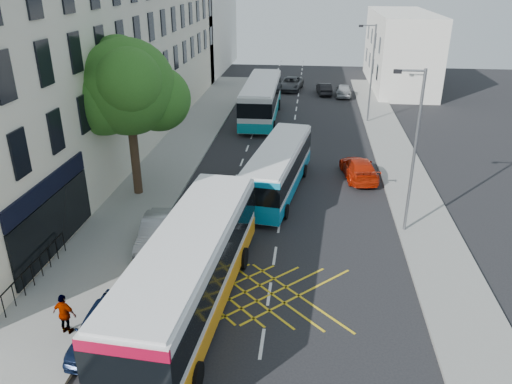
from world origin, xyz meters
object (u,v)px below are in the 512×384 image
(red_hatchback, at_px, (359,168))
(distant_car_silver, at_px, (344,90))
(lamp_far, at_px, (371,69))
(distant_car_grey, at_px, (291,84))
(bus_mid, at_px, (278,169))
(pedestrian_far, at_px, (65,314))
(bus_near, at_px, (190,270))
(bus_far, at_px, (261,99))
(street_tree, at_px, (127,88))
(lamp_near, at_px, (413,145))
(parked_car_blue, at_px, (102,327))
(parked_car_silver, at_px, (158,233))
(distant_car_dark, at_px, (324,89))

(red_hatchback, xyz_separation_m, distant_car_silver, (0.14, 22.66, 0.01))
(lamp_far, distance_m, distant_car_grey, 14.71)
(bus_mid, xyz_separation_m, pedestrian_far, (-6.60, -13.64, -0.53))
(bus_near, bearing_deg, lamp_far, 75.80)
(bus_near, height_order, pedestrian_far, bus_near)
(lamp_far, distance_m, bus_near, 28.90)
(bus_far, bearing_deg, pedestrian_far, -98.27)
(street_tree, bearing_deg, lamp_near, -11.40)
(bus_mid, bearing_deg, parked_car_blue, -102.60)
(pedestrian_far, bearing_deg, distant_car_grey, -87.42)
(bus_far, xyz_separation_m, pedestrian_far, (-4.01, -29.56, -0.81))
(parked_car_blue, distance_m, parked_car_silver, 6.82)
(lamp_near, distance_m, lamp_far, 20.00)
(bus_near, bearing_deg, bus_far, 94.44)
(lamp_far, relative_size, distant_car_grey, 1.63)
(distant_car_silver, bearing_deg, bus_mid, 80.37)
(bus_near, relative_size, bus_mid, 1.17)
(lamp_far, bearing_deg, bus_far, 178.58)
(street_tree, relative_size, bus_far, 0.74)
(bus_near, bearing_deg, pedestrian_far, -149.19)
(distant_car_grey, height_order, distant_car_silver, distant_car_grey)
(red_hatchback, bearing_deg, bus_near, 54.55)
(lamp_near, relative_size, red_hatchback, 1.76)
(bus_near, relative_size, distant_car_silver, 3.04)
(bus_near, bearing_deg, distant_car_silver, 82.63)
(lamp_near, xyz_separation_m, distant_car_grey, (-7.12, 32.26, -3.94))
(street_tree, relative_size, red_hatchback, 1.93)
(lamp_far, xyz_separation_m, bus_mid, (-6.59, -15.69, -3.14))
(street_tree, bearing_deg, bus_near, -61.28)
(red_hatchback, bearing_deg, distant_car_dark, -93.39)
(street_tree, bearing_deg, distant_car_dark, 67.88)
(red_hatchback, bearing_deg, bus_mid, 20.93)
(pedestrian_far, bearing_deg, lamp_far, -103.32)
(parked_car_silver, bearing_deg, distant_car_silver, 67.80)
(bus_mid, xyz_separation_m, distant_car_dark, (3.08, 26.20, -0.88))
(bus_mid, height_order, distant_car_silver, bus_mid)
(bus_near, xyz_separation_m, pedestrian_far, (-4.10, -2.05, -0.80))
(red_hatchback, xyz_separation_m, distant_car_grey, (-5.48, 25.22, 0.02))
(red_hatchback, bearing_deg, pedestrian_far, 46.83)
(bus_far, distance_m, red_hatchback, 15.24)
(bus_far, height_order, parked_car_silver, bus_far)
(bus_far, height_order, distant_car_dark, bus_far)
(distant_car_grey, relative_size, pedestrian_far, 3.08)
(lamp_far, distance_m, distant_car_silver, 10.57)
(parked_car_blue, xyz_separation_m, distant_car_dark, (8.29, 39.99, -0.05))
(distant_car_silver, bearing_deg, street_tree, 65.42)
(lamp_far, relative_size, bus_far, 0.67)
(lamp_far, height_order, parked_car_blue, lamp_far)
(street_tree, height_order, lamp_near, street_tree)
(bus_far, bearing_deg, red_hatchback, -60.76)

